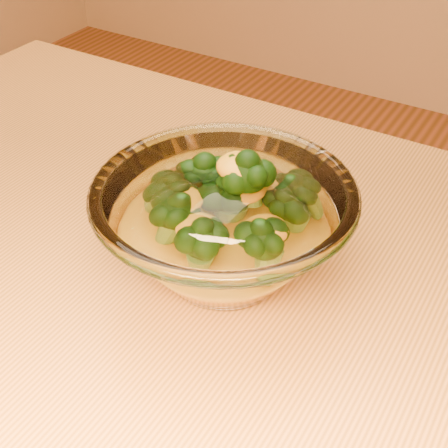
{
  "coord_description": "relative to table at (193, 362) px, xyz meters",
  "views": [
    {
      "loc": [
        0.25,
        -0.36,
        1.18
      ],
      "look_at": [
        0.01,
        0.04,
        0.81
      ],
      "focal_mm": 50.0,
      "sensor_mm": 36.0,
      "label": 1
    }
  ],
  "objects": [
    {
      "name": "cheese_sauce",
      "position": [
        0.01,
        0.04,
        0.13
      ],
      "size": [
        0.14,
        0.14,
        0.04
      ],
      "primitive_type": "ellipsoid",
      "color": "orange",
      "rests_on": "glass_bowl"
    },
    {
      "name": "broccoli_heap",
      "position": [
        0.01,
        0.06,
        0.18
      ],
      "size": [
        0.15,
        0.15,
        0.1
      ],
      "color": "black",
      "rests_on": "cheese_sauce"
    },
    {
      "name": "glass_bowl",
      "position": [
        0.01,
        0.04,
        0.16
      ],
      "size": [
        0.25,
        0.25,
        0.11
      ],
      "color": "white",
      "rests_on": "table"
    },
    {
      "name": "table",
      "position": [
        0.0,
        0.0,
        0.0
      ],
      "size": [
        1.2,
        0.8,
        0.75
      ],
      "color": "#B97537",
      "rests_on": "ground"
    }
  ]
}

